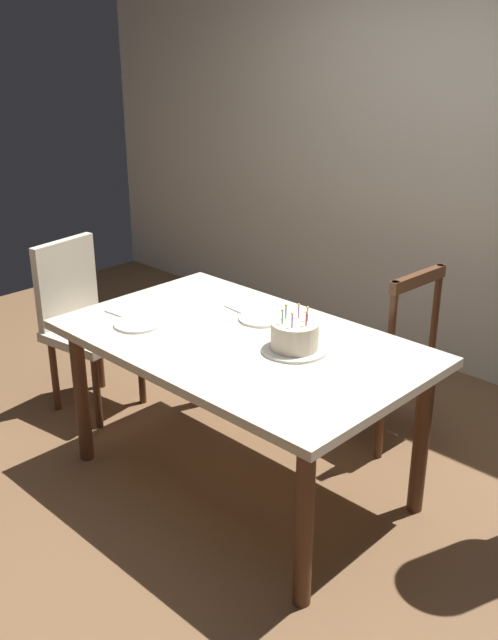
# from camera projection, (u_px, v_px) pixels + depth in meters

# --- Properties ---
(ground) EXTENTS (6.40, 6.40, 0.00)m
(ground) POSITION_uv_depth(u_px,v_px,m) (242.00, 482.00, 3.43)
(ground) COLOR brown
(back_wall) EXTENTS (6.40, 0.10, 2.60)m
(back_wall) POSITION_uv_depth(u_px,v_px,m) (463.00, 161.00, 4.17)
(back_wall) COLOR silver
(back_wall) RESTS_ON ground
(dining_table) EXTENTS (1.62, 0.99, 0.75)m
(dining_table) POSITION_uv_depth(u_px,v_px,m) (241.00, 356.00, 3.18)
(dining_table) COLOR beige
(dining_table) RESTS_ON ground
(birthday_cake) EXTENTS (0.28, 0.28, 0.19)m
(birthday_cake) POSITION_uv_depth(u_px,v_px,m) (295.00, 338.00, 3.00)
(birthday_cake) COLOR silver
(birthday_cake) RESTS_ON dining_table
(plate_near_celebrant) EXTENTS (0.22, 0.22, 0.01)m
(plate_near_celebrant) POSITION_uv_depth(u_px,v_px,m) (138.00, 324.00, 3.28)
(plate_near_celebrant) COLOR white
(plate_near_celebrant) RESTS_ON dining_table
(plate_far_side) EXTENTS (0.22, 0.22, 0.01)m
(plate_far_side) POSITION_uv_depth(u_px,v_px,m) (262.00, 318.00, 3.34)
(plate_far_side) COLOR white
(plate_far_side) RESTS_ON dining_table
(fork_near_celebrant) EXTENTS (0.18, 0.03, 0.01)m
(fork_near_celebrant) POSITION_uv_depth(u_px,v_px,m) (118.00, 315.00, 3.39)
(fork_near_celebrant) COLOR silver
(fork_near_celebrant) RESTS_ON dining_table
(fork_far_side) EXTENTS (0.18, 0.04, 0.01)m
(fork_far_side) POSITION_uv_depth(u_px,v_px,m) (237.00, 311.00, 3.44)
(fork_far_side) COLOR silver
(fork_far_side) RESTS_ON dining_table
(chair_spindle_back) EXTENTS (0.46, 0.46, 0.95)m
(chair_spindle_back) POSITION_uv_depth(u_px,v_px,m) (383.00, 356.00, 3.66)
(chair_spindle_back) COLOR #56331E
(chair_spindle_back) RESTS_ON ground
(chair_upholstered) EXTENTS (0.50, 0.50, 0.95)m
(chair_upholstered) POSITION_uv_depth(u_px,v_px,m) (83.00, 316.00, 3.97)
(chair_upholstered) COLOR beige
(chair_upholstered) RESTS_ON ground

